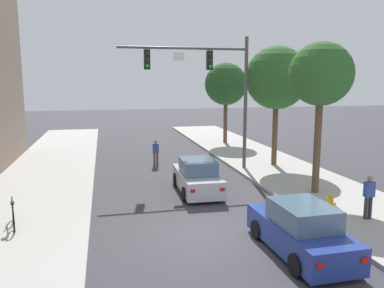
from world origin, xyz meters
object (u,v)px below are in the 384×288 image
Objects in this scene: fire_hydrant at (330,203)px; street_tree_second at (277,78)px; car_following_blue at (300,231)px; pedestrian_crossing_road at (156,151)px; bicycle_leaning at (13,216)px; street_tree_nearest at (321,75)px; street_tree_third at (226,84)px; pedestrian_sidewalk_right_walker at (369,195)px; traffic_signal_mast at (211,78)px; car_lead_silver at (197,177)px.

fire_hydrant is 0.10× the size of street_tree_second.
fire_hydrant is 9.91m from street_tree_second.
street_tree_second reaches higher than car_following_blue.
pedestrian_crossing_road is 8.50m from street_tree_second.
street_tree_nearest is at bearing 6.96° from bicycle_leaning.
street_tree_third reaches higher than bicycle_leaning.
car_following_blue is 4.01m from fire_hydrant.
pedestrian_sidewalk_right_walker is at bearing -49.36° from fire_hydrant.
traffic_signal_mast is 1.15× the size of street_tree_third.
pedestrian_sidewalk_right_walker is 10.48m from street_tree_second.
street_tree_nearest is (5.16, -1.69, 4.72)m from car_lead_silver.
pedestrian_crossing_road is 0.94× the size of bicycle_leaning.
pedestrian_sidewalk_right_walker is (5.20, -5.29, 0.34)m from car_lead_silver.
traffic_signal_mast is 4.31× the size of bicycle_leaning.
traffic_signal_mast is 10.72m from pedestrian_sidewalk_right_walker.
car_lead_silver is at bearing 134.53° from pedestrian_sidewalk_right_walker.
traffic_signal_mast is 5.74m from pedestrian_crossing_road.
car_following_blue is 8.05m from street_tree_nearest.
street_tree_nearest reaches higher than car_lead_silver.
bicycle_leaning is 15.95m from street_tree_second.
car_following_blue is 2.61× the size of pedestrian_sidewalk_right_walker.
traffic_signal_mast is at bearing 66.41° from car_lead_silver.
traffic_signal_mast reaches higher than car_following_blue.
car_following_blue is at bearing -78.17° from car_lead_silver.
street_tree_third reaches higher than car_following_blue.
pedestrian_sidewalk_right_walker is at bearing -69.09° from traffic_signal_mast.
pedestrian_sidewalk_right_walker is at bearing -60.84° from pedestrian_crossing_road.
car_following_blue is 13.45m from pedestrian_crossing_road.
street_tree_nearest is (3.46, -5.57, 0.06)m from traffic_signal_mast.
street_tree_nearest is 0.95× the size of street_tree_second.
car_following_blue is at bearing -23.54° from bicycle_leaning.
car_following_blue is at bearing -154.11° from pedestrian_sidewalk_right_walker.
pedestrian_sidewalk_right_walker reaches higher than fire_hydrant.
traffic_signal_mast reaches higher than fire_hydrant.
pedestrian_crossing_road is at bearing 142.15° from traffic_signal_mast.
street_tree_second is at bearing 68.95° from car_following_blue.
street_tree_third is at bearing 85.83° from fire_hydrant.
traffic_signal_mast is at bearing -174.92° from street_tree_second.
fire_hydrant is at bearing -62.18° from pedestrian_crossing_road.
street_tree_nearest reaches higher than fire_hydrant.
pedestrian_sidewalk_right_walker is at bearing 25.89° from car_following_blue.
pedestrian_sidewalk_right_walker is (3.72, 1.80, 0.34)m from car_following_blue.
street_tree_third reaches higher than pedestrian_sidewalk_right_walker.
car_lead_silver is at bearing 135.41° from fire_hydrant.
pedestrian_crossing_road is 10.99m from street_tree_nearest.
bicycle_leaning is at bearing -156.46° from car_lead_silver.
pedestrian_sidewalk_right_walker is 1.48m from fire_hydrant.
bicycle_leaning is at bearing -173.04° from street_tree_nearest.
pedestrian_crossing_road is 11.22m from bicycle_leaning.
car_lead_silver is 2.61× the size of pedestrian_sidewalk_right_walker.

